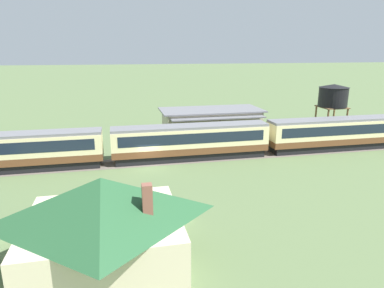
{
  "coord_description": "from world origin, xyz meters",
  "views": [
    {
      "loc": [
        -3.15,
        -36.89,
        12.75
      ],
      "look_at": [
        5.22,
        1.18,
        2.06
      ],
      "focal_mm": 32.0,
      "sensor_mm": 36.0,
      "label": 1
    }
  ],
  "objects": [
    {
      "name": "ground_plane",
      "position": [
        0.0,
        0.0,
        0.0
      ],
      "size": [
        600.0,
        600.0,
        0.0
      ],
      "primitive_type": "plane",
      "color": "#566B42"
    },
    {
      "name": "passenger_train",
      "position": [
        5.51,
        1.9,
        2.32
      ],
      "size": [
        58.42,
        3.05,
        4.19
      ],
      "color": "brown",
      "rests_on": "ground_plane"
    },
    {
      "name": "railway_track",
      "position": [
        5.84,
        1.9,
        0.01
      ],
      "size": [
        93.3,
        3.6,
        0.04
      ],
      "color": "#665B51",
      "rests_on": "ground_plane"
    },
    {
      "name": "station_building",
      "position": [
        10.47,
        11.79,
        2.17
      ],
      "size": [
        15.06,
        8.45,
        4.29
      ],
      "color": "#BCB293",
      "rests_on": "ground_plane"
    },
    {
      "name": "water_tower",
      "position": [
        29.75,
        10.38,
        5.89
      ],
      "size": [
        4.59,
        4.59,
        7.73
      ],
      "color": "brown",
      "rests_on": "ground_plane"
    },
    {
      "name": "cottage_dark_green_roof",
      "position": [
        -4.32,
        -18.0,
        2.99
      ],
      "size": [
        9.57,
        8.35,
        5.77
      ],
      "color": "beige",
      "rests_on": "ground_plane"
    },
    {
      "name": "picket_fence_front",
      "position": [
        -10.64,
        -13.24,
        0.53
      ],
      "size": [
        25.48,
        0.06,
        1.05
      ],
      "primitive_type": "cube",
      "color": "white",
      "rests_on": "ground_plane"
    },
    {
      "name": "parked_car_white",
      "position": [
        -3.65,
        -9.48,
        0.63
      ],
      "size": [
        4.57,
        2.27,
        1.32
      ],
      "rotation": [
        0.0,
        0.0,
        -0.09
      ],
      "color": "white",
      "rests_on": "ground_plane"
    }
  ]
}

